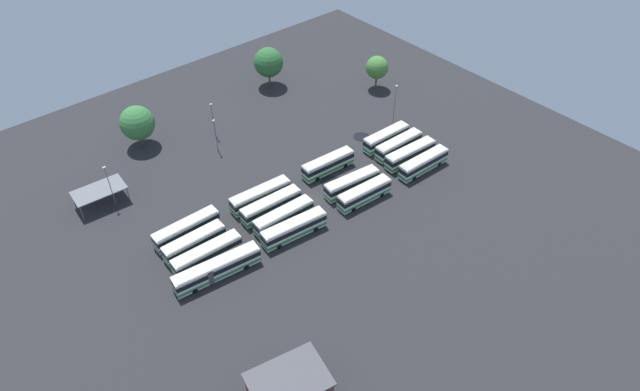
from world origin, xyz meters
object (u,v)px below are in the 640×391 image
Objects in this scene: bus_row1_slot2 at (271,206)px; maintenance_shelter at (99,190)px; bus_row1_slot0 at (294,229)px; tree_west_edge at (137,123)px; bus_row0_slot2 at (194,243)px; lamp_post_by_building at (216,134)px; bus_row1_slot3 at (261,196)px; tree_north_edge at (268,62)px; bus_row2_slot1 at (352,183)px; bus_row2_slot3 at (328,164)px; lamp_post_far_corner at (395,103)px; bus_row0_slot1 at (207,254)px; lamp_post_near_entrance at (213,118)px; bus_row3_slot2 at (399,145)px; bus_row1_slot1 at (284,217)px; bus_row0_slot0 at (217,269)px; depot_building at (289,390)px; bus_row3_slot3 at (386,138)px; lamp_post_mid_lot at (110,185)px; bus_row0_slot3 at (187,229)px; tree_east_edge at (377,67)px; bus_row3_slot0 at (423,163)px; bus_row2_slot0 at (364,194)px; bus_row3_slot1 at (410,154)px.

maintenance_shelter is at bearing 134.66° from bus_row1_slot2.
bus_row1_slot0 is 1.35× the size of tree_west_edge.
bus_row0_slot2 is 29.22m from lamp_post_by_building.
tree_north_edge is (27.64, 34.28, 4.42)m from bus_row1_slot3.
bus_row1_slot0 is at bearing -121.99° from tree_north_edge.
bus_row2_slot1 is 1.01× the size of bus_row2_slot3.
bus_row0_slot2 and bus_row2_slot1 have the same top height.
tree_north_edge is at bearing 109.58° from lamp_post_far_corner.
bus_row0_slot2 is (-0.25, 3.76, -0.00)m from bus_row0_slot1.
lamp_post_near_entrance is at bearing 62.75° from lamp_post_by_building.
bus_row0_slot1 is 1.08× the size of bus_row3_slot2.
bus_row1_slot1 is 1.24× the size of lamp_post_far_corner.
bus_row0_slot0 is 25.63m from depot_building.
lamp_post_near_entrance is (5.66, 28.36, 2.59)m from bus_row1_slot2.
bus_row2_slot3 is 41.37m from tree_west_edge.
bus_row1_slot0 is 11.06m from bus_row1_slot3.
maintenance_shelter is (-54.78, 25.57, 1.38)m from bus_row3_slot2.
bus_row0_slot0 is 1.55× the size of maintenance_shelter.
bus_row3_slot3 is 37.07m from tree_north_edge.
lamp_post_by_building is 0.85× the size of lamp_post_mid_lot.
lamp_post_near_entrance is 15.75m from tree_west_edge.
lamp_post_near_entrance is at bearing 48.53° from bus_row0_slot3.
tree_east_edge is (41.36, -8.66, 1.17)m from lamp_post_near_entrance.
bus_row0_slot1 is at bearing 171.36° from bus_row3_slot0.
tree_west_edge reaches higher than lamp_post_near_entrance.
bus_row3_slot0 is at bearing -49.01° from tree_west_edge.
bus_row0_slot2 is at bearing 151.07° from bus_row1_slot0.
bus_row2_slot0 and bus_row3_slot1 have the same top height.
lamp_post_far_corner is (23.55, 14.92, 3.41)m from bus_row2_slot0.
tree_east_edge is (63.15, 26.28, 3.76)m from bus_row0_slot0.
lamp_post_far_corner reaches higher than bus_row0_slot1.
bus_row1_slot3 is 1.48× the size of tree_east_edge.
lamp_post_by_building is 5.80m from lamp_post_near_entrance.
tree_north_edge reaches higher than tree_east_edge.
bus_row0_slot1 is 29.50m from depot_building.
bus_row0_slot1 is 1.29× the size of lamp_post_far_corner.
lamp_post_near_entrance is at bearing 104.91° from bus_row2_slot0.
lamp_post_far_corner is (7.90, 15.98, 3.41)m from bus_row3_slot0.
lamp_post_near_entrance is (21.24, 31.11, 2.59)m from bus_row0_slot1.
bus_row0_slot2 is at bearing 93.78° from bus_row0_slot1.
bus_row2_slot1 is (31.94, 1.54, -0.00)m from bus_row0_slot0.
bus_row0_slot2 and bus_row0_slot3 have the same top height.
lamp_post_mid_lot is (-5.10, 27.88, 3.14)m from bus_row0_slot0.
bus_row2_slot0 is 1.49× the size of lamp_post_by_building.
lamp_post_far_corner reaches higher than maintenance_shelter.
bus_row0_slot3 is at bearing 79.66° from bus_row0_slot2.
bus_row3_slot0 is (15.39, -4.82, 0.00)m from bus_row2_slot1.
bus_row0_slot3 is at bearing -69.65° from lamp_post_mid_lot.
lamp_post_by_building is (23.66, 55.00, 1.55)m from depot_building.
bus_row2_slot0 is at bearing -104.71° from tree_north_edge.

